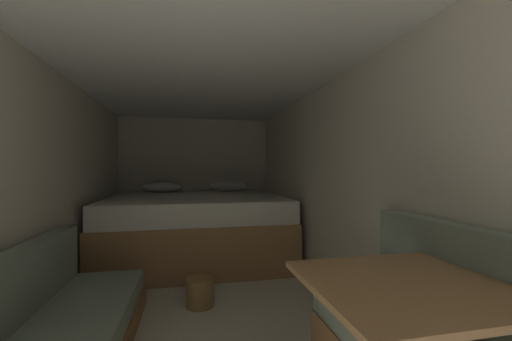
{
  "coord_description": "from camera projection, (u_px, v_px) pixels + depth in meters",
  "views": [
    {
      "loc": [
        -0.1,
        -0.56,
        1.18
      ],
      "look_at": [
        0.54,
        2.37,
        1.16
      ],
      "focal_mm": 21.69,
      "sensor_mm": 36.0,
      "label": 1
    }
  ],
  "objects": [
    {
      "name": "ground_plane",
      "position": [
        203.0,
        320.0,
        2.39
      ],
      "size": [
        7.26,
        7.26,
        0.0
      ],
      "primitive_type": "plane",
      "color": "beige"
    },
    {
      "name": "wall_back",
      "position": [
        196.0,
        180.0,
        4.98
      ],
      "size": [
        2.42,
        0.05,
        1.98
      ],
      "primitive_type": "cube",
      "color": "beige",
      "rests_on": "ground"
    },
    {
      "name": "wall_left",
      "position": [
        29.0,
        196.0,
        2.14
      ],
      "size": [
        0.05,
        5.26,
        1.98
      ],
      "primitive_type": "cube",
      "color": "beige",
      "rests_on": "ground"
    },
    {
      "name": "wall_right",
      "position": [
        343.0,
        190.0,
        2.64
      ],
      "size": [
        0.05,
        5.26,
        1.98
      ],
      "primitive_type": "cube",
      "color": "beige",
      "rests_on": "ground"
    },
    {
      "name": "ceiling_slab",
      "position": [
        202.0,
        61.0,
        2.38
      ],
      "size": [
        2.42,
        5.26,
        0.05
      ],
      "primitive_type": "cube",
      "color": "white",
      "rests_on": "wall_left"
    },
    {
      "name": "bed",
      "position": [
        197.0,
        227.0,
        4.02
      ],
      "size": [
        2.2,
        1.84,
        0.98
      ],
      "color": "#9E7247",
      "rests_on": "ground"
    },
    {
      "name": "dinette_table",
      "position": [
        405.0,
        310.0,
        1.13
      ],
      "size": [
        0.7,
        0.67,
        0.76
      ],
      "color": "#9E7247",
      "rests_on": "ground"
    },
    {
      "name": "wicker_basket",
      "position": [
        200.0,
        292.0,
        2.65
      ],
      "size": [
        0.24,
        0.24,
        0.24
      ],
      "color": "olive",
      "rests_on": "ground"
    }
  ]
}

